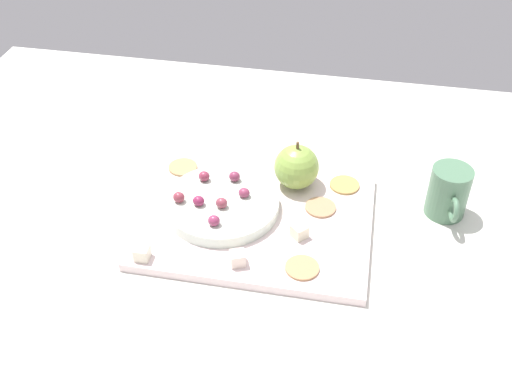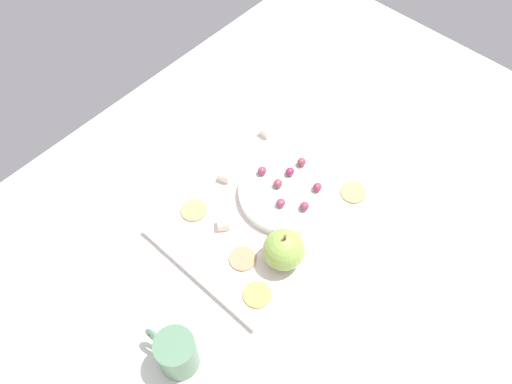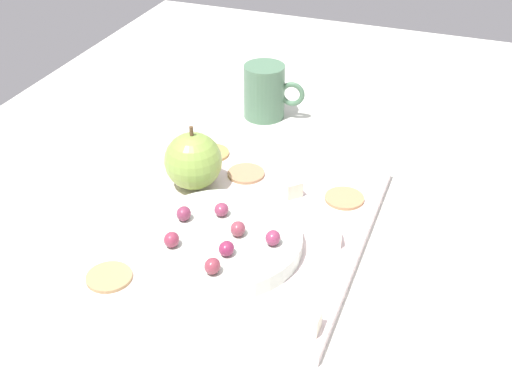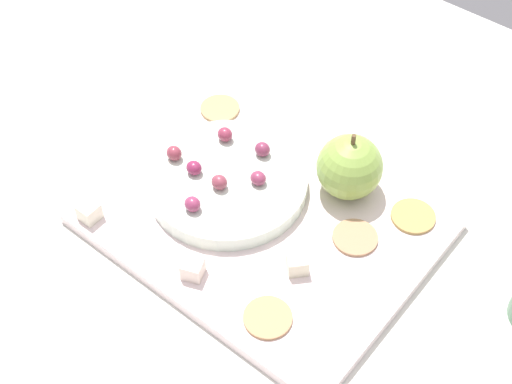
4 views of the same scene
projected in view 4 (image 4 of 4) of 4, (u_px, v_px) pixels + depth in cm
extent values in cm
cube|color=silver|center=(308.00, 235.00, 84.69)|extent=(145.10, 94.06, 3.85)
cube|color=silver|center=(263.00, 221.00, 82.67)|extent=(35.71, 28.13, 1.44)
cylinder|color=white|center=(227.00, 182.00, 84.20)|extent=(18.25, 18.25, 1.96)
sphere|color=#89AB48|center=(350.00, 167.00, 81.99)|extent=(7.43, 7.43, 7.43)
cylinder|color=brown|center=(353.00, 139.00, 78.72)|extent=(0.50, 0.50, 1.20)
cube|color=#F9E3D0|center=(193.00, 269.00, 76.34)|extent=(2.75, 2.75, 2.12)
cube|color=#F2EBC8|center=(297.00, 263.00, 76.76)|extent=(2.99, 2.99, 2.12)
cube|color=#F5ECCE|center=(89.00, 212.00, 81.24)|extent=(2.14, 2.14, 2.12)
cylinder|color=tan|center=(413.00, 216.00, 81.93)|extent=(4.95, 4.95, 0.40)
cylinder|color=tan|center=(268.00, 318.00, 73.53)|extent=(4.95, 4.95, 0.40)
cylinder|color=tan|center=(355.00, 238.00, 80.02)|extent=(4.95, 4.95, 0.40)
cylinder|color=tan|center=(220.00, 109.00, 93.24)|extent=(4.95, 4.95, 0.40)
ellipsoid|color=#903149|center=(225.00, 134.00, 86.56)|extent=(1.85, 1.66, 1.72)
ellipsoid|color=#88264B|center=(194.00, 168.00, 83.18)|extent=(1.85, 1.66, 1.61)
ellipsoid|color=#8E3645|center=(174.00, 153.00, 84.58)|extent=(1.85, 1.66, 1.74)
ellipsoid|color=#8B3552|center=(258.00, 178.00, 82.22)|extent=(1.85, 1.66, 1.53)
ellipsoid|color=#933458|center=(193.00, 204.00, 79.68)|extent=(1.85, 1.66, 1.70)
ellipsoid|color=#8F3C4C|center=(219.00, 182.00, 81.72)|extent=(1.85, 1.66, 1.71)
ellipsoid|color=#84324F|center=(262.00, 149.00, 85.01)|extent=(1.85, 1.66, 1.70)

